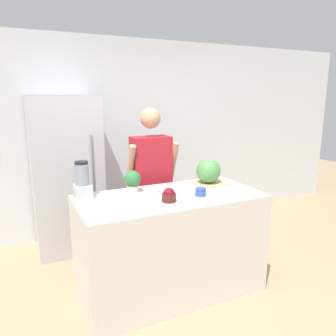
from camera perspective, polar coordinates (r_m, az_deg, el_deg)
name	(u,v)px	position (r m, az deg, el deg)	size (l,w,h in m)	color
ground_plane	(190,313)	(3.12, 3.88, -23.95)	(14.00, 14.00, 0.00)	tan
wall_back	(115,137)	(4.54, -9.27, 5.33)	(8.00, 0.06, 2.60)	silver
counter_island	(170,244)	(3.19, 0.32, -13.05)	(1.69, 0.82, 0.96)	beige
refrigerator	(67,175)	(4.09, -17.23, -1.20)	(0.78, 0.69, 1.85)	#B7B7BC
person	(151,183)	(3.69, -2.94, -2.67)	(0.57, 0.27, 1.73)	#4C608C
cutting_board	(211,183)	(3.43, 7.45, -2.64)	(0.34, 0.29, 0.01)	tan
watermelon	(208,171)	(3.39, 7.05, -0.50)	(0.25, 0.25, 0.25)	#4C8C47
bowl_cherries	(169,196)	(2.83, 0.17, -4.82)	(0.12, 0.12, 0.12)	#511E19
bowl_cream	(184,193)	(2.93, 2.86, -4.36)	(0.11, 0.11, 0.11)	white
bowl_small_blue	(201,192)	(3.01, 5.70, -4.15)	(0.10, 0.10, 0.07)	#334C9E
blender	(82,182)	(3.00, -14.71, -2.31)	(0.15, 0.15, 0.33)	#B7B7BC
potted_plant	(133,180)	(3.11, -6.19, -2.16)	(0.15, 0.15, 0.21)	beige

